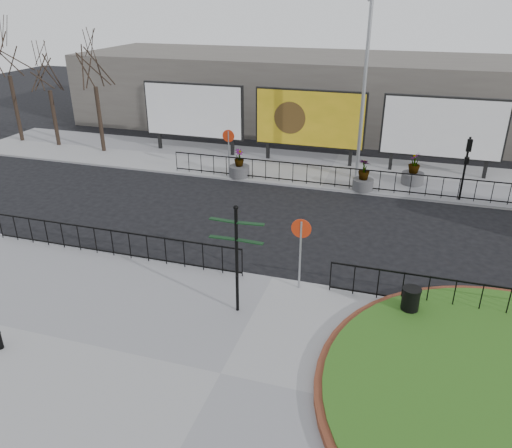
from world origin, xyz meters
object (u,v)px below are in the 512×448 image
at_px(lamp_post, 364,86).
at_px(planter_b, 363,179).
at_px(fingerpost_sign, 237,249).
at_px(litter_bin, 410,302).
at_px(planter_a, 239,168).
at_px(planter_c, 413,173).
at_px(billboard_mid, 310,119).

bearing_deg(lamp_post, planter_b, -72.88).
height_order(fingerpost_sign, litter_bin, fingerpost_sign).
distance_m(lamp_post, planter_a, 7.48).
bearing_deg(lamp_post, planter_c, -0.00).
height_order(lamp_post, planter_b, lamp_post).
height_order(litter_bin, planter_a, planter_a).
xyz_separation_m(lamp_post, litter_bin, (2.99, -11.94, -4.24)).
bearing_deg(fingerpost_sign, planter_b, 81.03).
xyz_separation_m(lamp_post, planter_a, (-5.97, -1.54, -4.23)).
xyz_separation_m(litter_bin, planter_a, (-8.96, 10.40, 0.00)).
relative_size(billboard_mid, planter_c, 3.85).
bearing_deg(planter_c, planter_b, -145.32).
xyz_separation_m(lamp_post, planter_b, (0.49, -1.60, -4.14)).
relative_size(planter_b, planter_c, 0.97).
height_order(billboard_mid, planter_c, billboard_mid).
xyz_separation_m(lamp_post, planter_c, (2.81, -0.00, -4.15)).
bearing_deg(planter_a, litter_bin, -49.26).
relative_size(billboard_mid, litter_bin, 6.67).
bearing_deg(lamp_post, billboard_mid, 146.75).
height_order(planter_b, planter_c, planter_c).
xyz_separation_m(litter_bin, planter_b, (-2.50, 10.34, 0.09)).
relative_size(fingerpost_sign, planter_c, 2.17).
bearing_deg(fingerpost_sign, billboard_mid, 96.95).
relative_size(fingerpost_sign, litter_bin, 3.75).
xyz_separation_m(planter_b, planter_c, (2.31, 1.60, -0.01)).
bearing_deg(billboard_mid, planter_b, -45.58).
relative_size(billboard_mid, planter_a, 4.22).
relative_size(planter_a, planter_b, 0.94).
bearing_deg(litter_bin, planter_b, 103.59).
distance_m(litter_bin, planter_a, 13.73).
relative_size(litter_bin, planter_a, 0.63).
distance_m(litter_bin, planter_c, 11.94).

